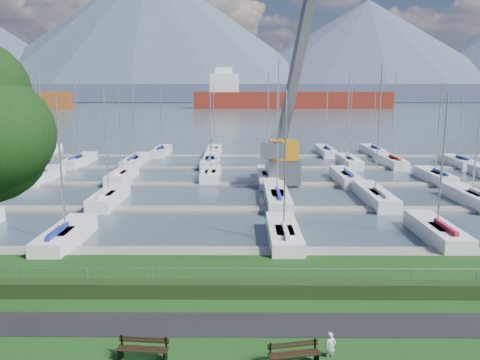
{
  "coord_description": "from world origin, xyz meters",
  "views": [
    {
      "loc": [
        0.2,
        -20.36,
        9.38
      ],
      "look_at": [
        0.0,
        12.0,
        3.0
      ],
      "focal_mm": 35.0,
      "sensor_mm": 36.0,
      "label": 1
    }
  ],
  "objects_px": {
    "bench_left": "(143,349)",
    "bench_right": "(294,354)",
    "crane": "(287,128)",
    "person": "(331,343)"
  },
  "relations": [
    {
      "from": "bench_left",
      "to": "crane",
      "type": "relative_size",
      "value": 0.08
    },
    {
      "from": "bench_left",
      "to": "bench_right",
      "type": "distance_m",
      "value": 5.25
    },
    {
      "from": "bench_left",
      "to": "bench_right",
      "type": "bearing_deg",
      "value": 2.22
    },
    {
      "from": "bench_left",
      "to": "person",
      "type": "distance_m",
      "value": 6.6
    },
    {
      "from": "person",
      "to": "crane",
      "type": "distance_m",
      "value": 33.13
    },
    {
      "from": "bench_right",
      "to": "crane",
      "type": "xyz_separation_m",
      "value": [
        2.71,
        33.26,
        4.91
      ]
    },
    {
      "from": "bench_left",
      "to": "person",
      "type": "relative_size",
      "value": 1.69
    },
    {
      "from": "bench_right",
      "to": "crane",
      "type": "bearing_deg",
      "value": 74.77
    },
    {
      "from": "bench_left",
      "to": "bench_right",
      "type": "xyz_separation_m",
      "value": [
        5.25,
        -0.28,
        0.0
      ]
    },
    {
      "from": "bench_right",
      "to": "person",
      "type": "bearing_deg",
      "value": 9.91
    }
  ]
}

